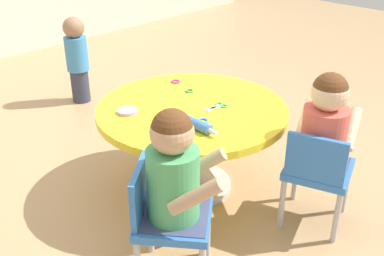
# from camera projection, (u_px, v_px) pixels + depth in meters

# --- Properties ---
(ground_plane) EXTENTS (10.00, 10.00, 0.00)m
(ground_plane) POSITION_uv_depth(u_px,v_px,m) (192.00, 186.00, 2.63)
(ground_plane) COLOR tan
(craft_table) EXTENTS (1.00, 1.00, 0.49)m
(craft_table) POSITION_uv_depth(u_px,v_px,m) (192.00, 124.00, 2.45)
(craft_table) COLOR silver
(craft_table) RESTS_ON ground
(child_chair_left) EXTENTS (0.42, 0.42, 0.54)m
(child_chair_left) POSITION_uv_depth(u_px,v_px,m) (165.00, 217.00, 1.89)
(child_chair_left) COLOR #B7B7BC
(child_chair_left) RESTS_ON ground
(seated_child_left) EXTENTS (0.42, 0.44, 0.51)m
(seated_child_left) POSITION_uv_depth(u_px,v_px,m) (174.00, 170.00, 1.78)
(seated_child_left) COLOR #3F4772
(seated_child_left) RESTS_ON ground
(child_chair_right) EXTENTS (0.38, 0.38, 0.54)m
(child_chair_right) POSITION_uv_depth(u_px,v_px,m) (317.00, 171.00, 2.20)
(child_chair_right) COLOR #B7B7BC
(child_chair_right) RESTS_ON ground
(seated_child_right) EXTENTS (0.41, 0.36, 0.51)m
(seated_child_right) POSITION_uv_depth(u_px,v_px,m) (325.00, 125.00, 2.13)
(seated_child_right) COLOR #3F4772
(seated_child_right) RESTS_ON ground
(toddler_standing) EXTENTS (0.17, 0.17, 0.67)m
(toddler_standing) POSITION_uv_depth(u_px,v_px,m) (77.00, 57.00, 3.54)
(toddler_standing) COLOR #33384C
(toddler_standing) RESTS_ON ground
(rolling_pin) EXTENTS (0.06, 0.23, 0.05)m
(rolling_pin) POSITION_uv_depth(u_px,v_px,m) (199.00, 125.00, 2.16)
(rolling_pin) COLOR #3F72CC
(rolling_pin) RESTS_ON craft_table
(craft_scissors) EXTENTS (0.14, 0.08, 0.01)m
(craft_scissors) POSITION_uv_depth(u_px,v_px,m) (218.00, 106.00, 2.40)
(craft_scissors) COLOR silver
(craft_scissors) RESTS_ON craft_table
(playdough_blob_0) EXTENTS (0.10, 0.10, 0.02)m
(playdough_blob_0) POSITION_uv_depth(u_px,v_px,m) (127.00, 111.00, 2.33)
(playdough_blob_0) COLOR #CC99E5
(playdough_blob_0) RESTS_ON craft_table
(cookie_cutter_0) EXTENTS (0.05, 0.05, 0.01)m
(cookie_cutter_0) POSITION_uv_depth(u_px,v_px,m) (189.00, 91.00, 2.58)
(cookie_cutter_0) COLOR #4CB259
(cookie_cutter_0) RESTS_ON craft_table
(cookie_cutter_1) EXTENTS (0.06, 0.06, 0.01)m
(cookie_cutter_1) POSITION_uv_depth(u_px,v_px,m) (203.00, 121.00, 2.24)
(cookie_cutter_1) COLOR #3F99D8
(cookie_cutter_1) RESTS_ON craft_table
(cookie_cutter_2) EXTENTS (0.06, 0.06, 0.01)m
(cookie_cutter_2) POSITION_uv_depth(u_px,v_px,m) (176.00, 81.00, 2.71)
(cookie_cutter_2) COLOR #D83FA5
(cookie_cutter_2) RESTS_ON craft_table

